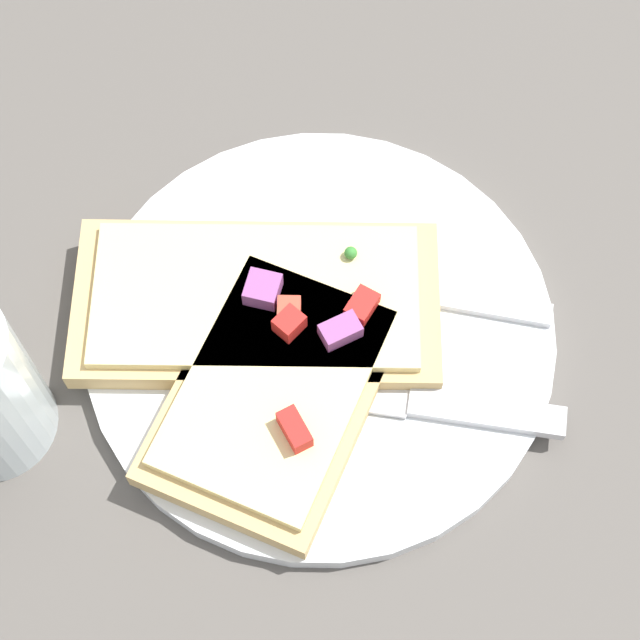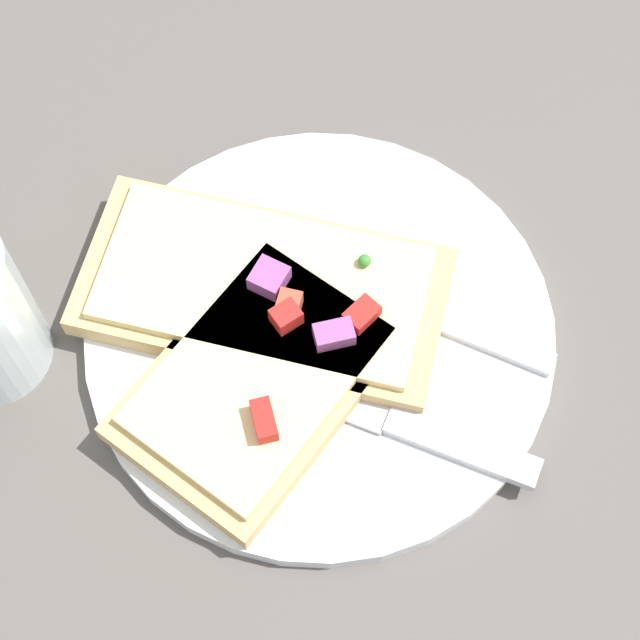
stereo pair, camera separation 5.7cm
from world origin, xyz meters
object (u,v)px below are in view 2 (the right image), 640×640
Objects in this scene: fork at (354,286)px; pizza_slice_main at (264,290)px; plate at (320,333)px; pizza_slice_corner at (258,380)px; knife at (372,412)px.

pizza_slice_main is at bearing 31.57° from fork.
pizza_slice_corner is (-0.03, -0.04, 0.02)m from plate.
knife is 1.24× the size of pizza_slice_corner.
fork is 0.05m from pizza_slice_main.
pizza_slice_corner is at bearing -78.15° from pizza_slice_main.
knife is at bearing 120.97° from fork.
fork is 1.00× the size of pizza_slice_main.
knife reaches higher than plate.
plate is 0.06m from knife.
pizza_slice_corner reaches higher than knife.
pizza_slice_main reaches higher than knife.
knife is (0.02, -0.07, 0.00)m from fork.
plate is at bearing -17.21° from pizza_slice_main.
knife is 1.04× the size of pizza_slice_main.
pizza_slice_main reaches higher than fork.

